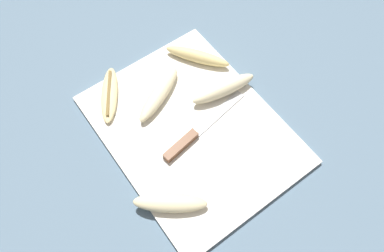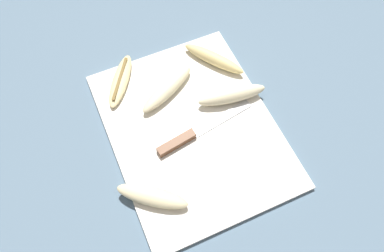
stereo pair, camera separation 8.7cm
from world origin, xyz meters
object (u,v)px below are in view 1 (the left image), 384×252
at_px(banana_ripe_center, 109,95).
at_px(banana_golden_short, 197,56).
at_px(banana_cream_curved, 170,203).
at_px(banana_pale_long, 159,94).
at_px(banana_bright_far, 224,89).
at_px(knife, 190,137).

bearing_deg(banana_ripe_center, banana_golden_short, 81.18).
bearing_deg(banana_golden_short, banana_cream_curved, -44.98).
xyz_separation_m(banana_golden_short, banana_ripe_center, (-0.04, -0.24, -0.01)).
height_order(banana_pale_long, banana_bright_far, banana_bright_far).
xyz_separation_m(banana_cream_curved, banana_bright_far, (-0.16, 0.27, 0.00)).
height_order(banana_pale_long, banana_cream_curved, banana_cream_curved).
height_order(knife, banana_golden_short, banana_golden_short).
xyz_separation_m(knife, banana_ripe_center, (-0.21, -0.09, 0.00)).
xyz_separation_m(knife, banana_cream_curved, (0.10, -0.13, 0.01)).
bearing_deg(knife, banana_bright_far, 102.45).
relative_size(knife, banana_pale_long, 1.50).
xyz_separation_m(knife, banana_pale_long, (-0.14, 0.00, 0.01)).
bearing_deg(banana_golden_short, banana_pale_long, -75.44).
relative_size(knife, banana_ripe_center, 1.64).
height_order(knife, banana_ripe_center, banana_ripe_center).
distance_m(knife, banana_cream_curved, 0.16).
relative_size(banana_pale_long, banana_cream_curved, 1.14).
bearing_deg(banana_cream_curved, knife, 129.01).
bearing_deg(banana_ripe_center, banana_cream_curved, -6.32).
bearing_deg(banana_pale_long, banana_bright_far, 59.12).
xyz_separation_m(knife, banana_bright_far, (-0.05, 0.14, 0.01)).
distance_m(knife, banana_bright_far, 0.15).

